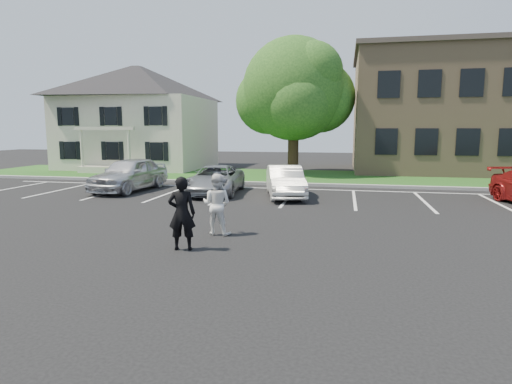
# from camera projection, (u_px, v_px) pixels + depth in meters

# --- Properties ---
(ground_plane) EXTENTS (90.00, 90.00, 0.00)m
(ground_plane) POSITION_uv_depth(u_px,v_px,m) (248.00, 246.00, 10.88)
(ground_plane) COLOR black
(ground_plane) RESTS_ON ground
(curb) EXTENTS (40.00, 0.30, 0.15)m
(curb) POSITION_uv_depth(u_px,v_px,m) (298.00, 184.00, 22.49)
(curb) COLOR gray
(curb) RESTS_ON ground
(grass_strip) EXTENTS (44.00, 8.00, 0.08)m
(grass_strip) POSITION_uv_depth(u_px,v_px,m) (305.00, 177.00, 26.37)
(grass_strip) COLOR #124B11
(grass_strip) RESTS_ON ground
(stall_lines) EXTENTS (34.00, 5.36, 0.01)m
(stall_lines) POSITION_uv_depth(u_px,v_px,m) (322.00, 195.00, 19.27)
(stall_lines) COLOR silver
(stall_lines) RESTS_ON ground
(house) EXTENTS (10.30, 9.22, 7.60)m
(house) POSITION_uv_depth(u_px,v_px,m) (139.00, 117.00, 32.29)
(house) COLOR beige
(house) RESTS_ON ground
(tree) EXTENTS (7.80, 7.20, 8.80)m
(tree) POSITION_uv_depth(u_px,v_px,m) (295.00, 92.00, 27.57)
(tree) COLOR black
(tree) RESTS_ON ground
(man_black_suit) EXTENTS (0.75, 0.57, 1.83)m
(man_black_suit) POSITION_uv_depth(u_px,v_px,m) (182.00, 213.00, 10.43)
(man_black_suit) COLOR black
(man_black_suit) RESTS_ON ground
(man_white_shirt) EXTENTS (0.89, 0.73, 1.73)m
(man_white_shirt) POSITION_uv_depth(u_px,v_px,m) (217.00, 204.00, 11.99)
(man_white_shirt) COLOR white
(man_white_shirt) RESTS_ON ground
(car_silver_west) EXTENTS (2.37, 4.92, 1.62)m
(car_silver_west) POSITION_uv_depth(u_px,v_px,m) (129.00, 174.00, 20.58)
(car_silver_west) COLOR silver
(car_silver_west) RESTS_ON ground
(car_silver_minivan) EXTENTS (2.48, 4.78, 1.29)m
(car_silver_minivan) POSITION_uv_depth(u_px,v_px,m) (215.00, 180.00, 19.68)
(car_silver_minivan) COLOR #9B9DA2
(car_silver_minivan) RESTS_ON ground
(car_white_sedan) EXTENTS (2.39, 4.36, 1.36)m
(car_white_sedan) POSITION_uv_depth(u_px,v_px,m) (285.00, 181.00, 18.70)
(car_white_sedan) COLOR silver
(car_white_sedan) RESTS_ON ground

